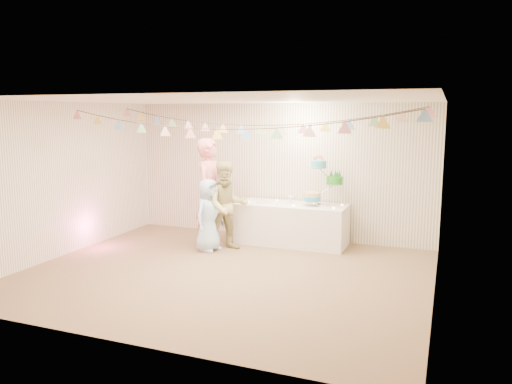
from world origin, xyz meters
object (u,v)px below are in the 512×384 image
(cake_stand, at_px, (322,183))
(person_adult_b, at_px, (227,206))
(person_child, at_px, (209,215))
(table, at_px, (292,224))
(person_adult_a, at_px, (210,193))

(cake_stand, xyz_separation_m, person_adult_b, (-1.50, -0.84, -0.38))
(person_adult_b, bearing_deg, person_child, 171.47)
(cake_stand, distance_m, person_child, 2.11)
(table, xyz_separation_m, cake_stand, (0.55, 0.05, 0.79))
(person_adult_a, xyz_separation_m, person_child, (0.08, -0.24, -0.35))
(table, xyz_separation_m, person_adult_a, (-1.31, -0.72, 0.61))
(table, bearing_deg, person_adult_a, -151.20)
(table, distance_m, person_adult_a, 1.61)
(table, height_order, person_adult_a, person_adult_a)
(person_adult_a, bearing_deg, person_child, -161.14)
(table, bearing_deg, person_child, -142.08)
(cake_stand, xyz_separation_m, person_child, (-1.78, -1.01, -0.53))
(cake_stand, height_order, person_child, cake_stand)
(table, relative_size, person_child, 1.57)
(table, distance_m, person_adult_b, 1.30)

